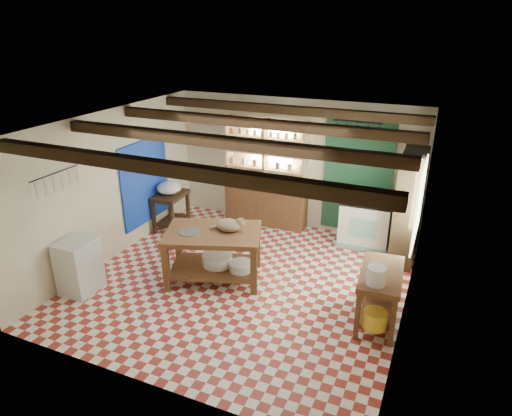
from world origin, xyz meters
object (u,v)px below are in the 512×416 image
at_px(white_cabinet, 79,266).
at_px(cat, 229,225).
at_px(prep_table, 171,211).
at_px(work_table, 214,255).
at_px(stove, 365,222).
at_px(right_counter, 379,297).

xyz_separation_m(white_cabinet, cat, (1.96, 1.29, 0.51)).
distance_m(prep_table, white_cabinet, 2.53).
distance_m(work_table, white_cabinet, 2.09).
xyz_separation_m(work_table, stove, (2.01, 2.23, 0.02)).
bearing_deg(prep_table, cat, -36.67).
height_order(right_counter, cat, cat).
distance_m(stove, white_cabinet, 5.06).
bearing_deg(prep_table, right_counter, -22.72).
distance_m(prep_table, right_counter, 4.62).
distance_m(stove, right_counter, 2.43).
relative_size(stove, prep_table, 1.20).
relative_size(work_table, white_cabinet, 1.74).
height_order(stove, cat, cat).
bearing_deg(prep_table, work_table, -42.64).
bearing_deg(cat, white_cabinet, -176.34).
bearing_deg(white_cabinet, work_table, 32.13).
bearing_deg(cat, prep_table, 117.66).
bearing_deg(work_table, white_cabinet, -166.06).
height_order(stove, prep_table, stove).
relative_size(work_table, prep_table, 1.96).
xyz_separation_m(work_table, white_cabinet, (-1.74, -1.16, 0.01)).
height_order(work_table, cat, cat).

